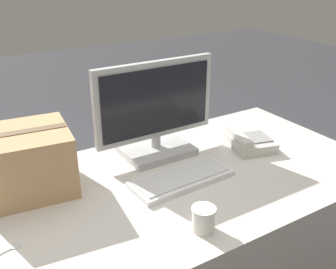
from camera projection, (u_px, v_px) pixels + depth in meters
The scene contains 7 objects.
office_desk at pixel (170, 252), 1.74m from camera, with size 1.80×0.90×0.73m.
monitor at pixel (156, 115), 1.74m from camera, with size 0.57×0.25×0.43m.
keyboard at pixel (182, 178), 1.58m from camera, with size 0.43×0.19×0.03m.
desk_phone at pixel (250, 142), 1.86m from camera, with size 0.23×0.25×0.08m.
paper_cup_right at pixel (203, 219), 1.29m from camera, with size 0.08×0.08×0.09m.
spoon at pixel (6, 251), 1.21m from camera, with size 0.14×0.05×0.00m.
cardboard_box at pixel (26, 161), 1.49m from camera, with size 0.36×0.34×0.24m.
Camera 1 is at (-0.73, -1.16, 1.56)m, focal length 42.00 mm.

